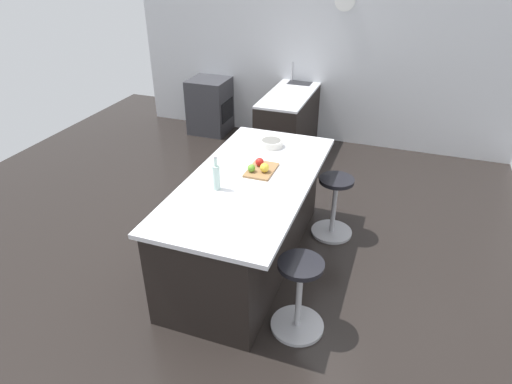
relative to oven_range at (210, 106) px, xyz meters
The scene contains 13 objects.
ground_plane 3.27m from the oven_range, 31.43° to the left, with size 8.11×8.11×0.00m, color black.
interior_partition_left 1.94m from the oven_range, 101.68° to the left, with size 0.15×5.81×2.63m.
sink_cabinet 1.43m from the oven_range, 90.18° to the left, with size 2.16×0.60×1.18m.
oven_range is the anchor object (origin of this frame).
kitchen_island 3.45m from the oven_range, 30.70° to the left, with size 2.26×1.08×0.92m.
stool_by_window 3.35m from the oven_range, 47.76° to the left, with size 0.44×0.44×0.67m.
stool_middle 4.43m from the oven_range, 33.95° to the left, with size 0.44×0.44×0.67m.
cutting_board 3.40m from the oven_range, 33.45° to the left, with size 0.36×0.24×0.02m, color olive.
apple_red 3.33m from the oven_range, 33.47° to the left, with size 0.08×0.08×0.08m, color red.
apple_green 3.43m from the oven_range, 31.73° to the left, with size 0.07×0.07×0.07m, color #609E2D.
apple_yellow 3.46m from the oven_range, 33.68° to the left, with size 0.09×0.09×0.09m, color gold.
water_bottle 3.68m from the oven_range, 26.24° to the left, with size 0.06×0.06×0.31m.
fruit_bowl 2.90m from the oven_range, 38.24° to the left, with size 0.24×0.24×0.07m.
Camera 1 is at (3.49, 1.35, 2.80)m, focal length 31.06 mm.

